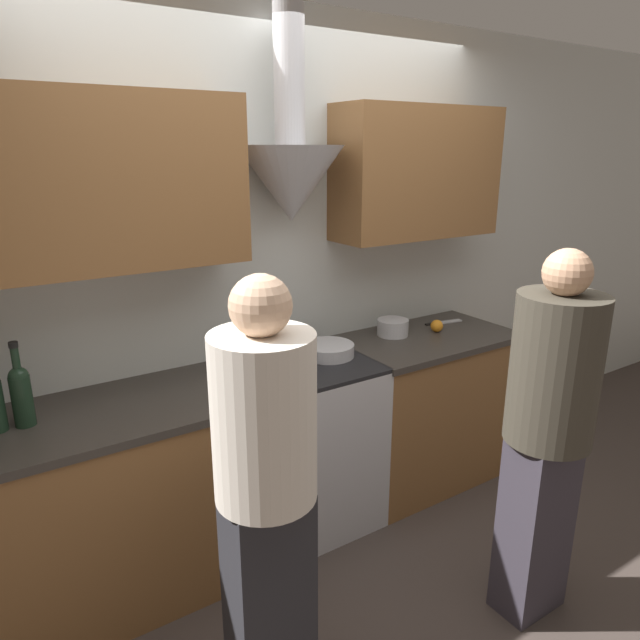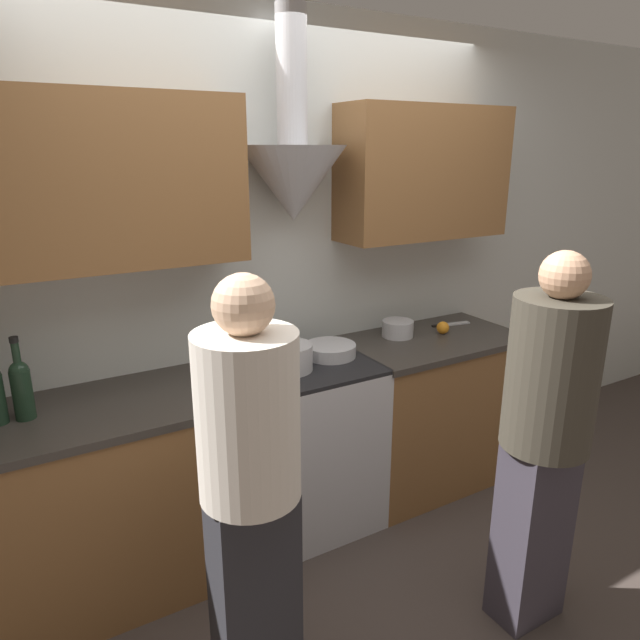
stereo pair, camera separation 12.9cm
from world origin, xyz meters
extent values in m
plane|color=#423833|center=(0.00, 0.00, 0.00)|extent=(12.00, 12.00, 0.00)
cube|color=silver|center=(0.00, 0.64, 1.30)|extent=(8.40, 0.06, 2.60)
cone|color=silver|center=(0.00, 0.47, 1.77)|extent=(0.52, 0.52, 0.36)
cylinder|color=silver|center=(0.00, 0.47, 2.25)|extent=(0.14, 0.14, 0.60)
cube|color=brown|center=(-1.08, 0.46, 1.80)|extent=(1.56, 0.32, 0.70)
cube|color=brown|center=(0.80, 0.46, 1.80)|extent=(0.99, 0.32, 0.70)
cube|color=brown|center=(-1.08, 0.31, 0.43)|extent=(1.56, 0.60, 0.86)
cube|color=#38332D|center=(-1.08, 0.31, 0.88)|extent=(1.58, 0.62, 0.03)
cube|color=brown|center=(0.80, 0.31, 0.43)|extent=(0.99, 0.60, 0.86)
cube|color=#38332D|center=(0.80, 0.31, 0.88)|extent=(1.02, 0.62, 0.03)
cube|color=silver|center=(0.00, 0.31, 0.44)|extent=(0.61, 0.60, 0.88)
cube|color=black|center=(0.00, 0.02, 0.40)|extent=(0.42, 0.01, 0.39)
cube|color=black|center=(0.00, 0.31, 0.89)|extent=(0.61, 0.60, 0.02)
cube|color=silver|center=(0.00, 0.58, 0.83)|extent=(0.61, 0.06, 0.10)
cylinder|color=black|center=(-1.28, 0.34, 1.00)|extent=(0.08, 0.08, 0.20)
sphere|color=black|center=(-1.28, 0.34, 1.10)|extent=(0.07, 0.07, 0.07)
cylinder|color=black|center=(-1.28, 0.34, 1.17)|extent=(0.03, 0.03, 0.10)
cylinder|color=black|center=(-1.28, 0.34, 1.23)|extent=(0.03, 0.03, 0.02)
cylinder|color=silver|center=(-0.14, 0.28, 0.96)|extent=(0.23, 0.23, 0.13)
cylinder|color=silver|center=(0.14, 0.34, 0.93)|extent=(0.27, 0.27, 0.06)
sphere|color=orange|center=(0.89, 0.33, 0.93)|extent=(0.07, 0.07, 0.07)
cylinder|color=silver|center=(0.64, 0.42, 0.94)|extent=(0.18, 0.18, 0.09)
cube|color=silver|center=(1.10, 0.43, 0.90)|extent=(0.16, 0.06, 0.01)
cube|color=black|center=(0.98, 0.45, 0.90)|extent=(0.10, 0.04, 0.01)
cube|color=#28282D|center=(-0.70, -0.55, 0.44)|extent=(0.28, 0.18, 0.87)
cylinder|color=silver|center=(-0.70, -0.55, 1.14)|extent=(0.32, 0.32, 0.54)
sphere|color=#E0B28E|center=(-0.70, -0.55, 1.50)|extent=(0.19, 0.19, 0.19)
cube|color=#38333D|center=(0.47, -0.74, 0.40)|extent=(0.29, 0.19, 0.81)
cylinder|color=#3D382D|center=(0.47, -0.74, 1.11)|extent=(0.34, 0.34, 0.60)
sphere|color=tan|center=(0.47, -0.74, 1.49)|extent=(0.18, 0.18, 0.18)
camera|label=1|loc=(-1.41, -1.97, 1.93)|focal=32.00mm
camera|label=2|loc=(-1.30, -2.03, 1.93)|focal=32.00mm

